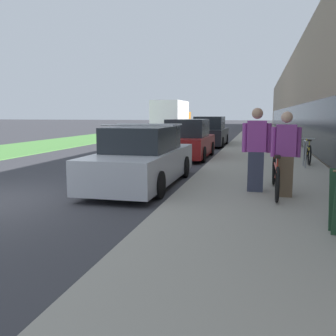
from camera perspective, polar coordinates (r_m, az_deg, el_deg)
The scene contains 11 objects.
sidewalk_slab at distance 27.28m, azimuth 14.19°, elevation 4.32°, with size 3.86×70.00×0.13m.
lawn_strip at distance 33.57m, azimuth -7.56°, elevation 5.09°, with size 4.79×70.00×0.03m.
tandem_bicycle at distance 8.24m, azimuth 16.06°, elevation -1.10°, with size 0.52×2.53×0.87m.
person_rider at distance 7.87m, azimuth 17.45°, elevation 2.01°, with size 0.58×0.23×1.71m.
person_bystander at distance 8.25m, azimuth 13.30°, elevation 2.72°, with size 0.61×0.24×1.79m.
bike_rack_hoop at distance 12.59m, azimuth 20.15°, elevation 2.48°, with size 0.05×0.60×0.84m.
cruiser_bike_nearest at distance 13.65m, azimuth 20.50°, elevation 2.20°, with size 0.52×1.71×0.83m.
parked_sedan_curbside at distance 9.44m, azimuth -3.84°, elevation 1.41°, with size 1.78×4.72×1.55m.
vintage_roadster_curbside at distance 15.34m, azimuth 3.04°, elevation 4.15°, with size 1.81×4.16×1.59m.
parked_sedan_far at distance 21.58m, azimuth 6.37°, elevation 5.37°, with size 1.86×4.58×1.66m.
moving_truck at distance 34.87m, azimuth 0.56°, elevation 7.73°, with size 2.56×6.75×3.00m.
Camera 1 is at (5.55, -6.23, 1.78)m, focal length 40.00 mm.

